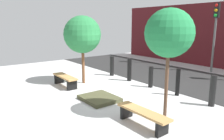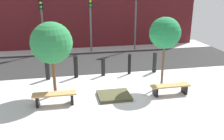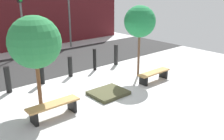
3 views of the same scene
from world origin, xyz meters
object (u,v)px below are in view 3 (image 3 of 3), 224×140
bollard_left (41,71)px  bollard_right (95,60)px  bench_left (54,107)px  bench_right (154,74)px  tree_behind_right_bench (140,22)px  bollard_far_right (116,55)px  bollard_center (70,67)px  tree_behind_left_bench (35,42)px  planter_bed (108,93)px  traffic_light_mid_west (21,10)px  bollard_far_left (8,80)px  traffic_light_mid_east (69,3)px

bollard_left → bollard_right: bollard_left is taller
bench_left → bench_right: bearing=0.5°
tree_behind_right_bench → bollard_far_right: bearing=79.0°
tree_behind_right_bench → bollard_center: tree_behind_right_bench is taller
tree_behind_left_bench → planter_bed: bearing=-17.0°
traffic_light_mid_west → tree_behind_left_bench: bearing=-108.8°
bollard_far_left → traffic_light_mid_east: (5.86, 4.98, 2.35)m
bench_left → bollard_left: (0.99, 2.85, 0.21)m
tree_behind_right_bench → bollard_far_right: 2.74m
bench_right → traffic_light_mid_east: size_ratio=0.40×
bollard_left → bollard_far_right: 4.10m
tree_behind_right_bench → tree_behind_left_bench: bearing=180.0°
tree_behind_left_bench → bollard_center: (2.36, 1.93, -1.75)m
bollard_center → traffic_light_mid_east: size_ratio=0.22×
planter_bed → tree_behind_right_bench: tree_behind_right_bench is taller
tree_behind_left_bench → traffic_light_mid_east: traffic_light_mid_east is taller
planter_bed → traffic_light_mid_west: (0.00, 7.63, 2.53)m
tree_behind_right_bench → bollard_far_right: tree_behind_right_bench is taller
tree_behind_right_bench → bollard_far_left: 5.77m
traffic_light_mid_west → planter_bed: bearing=-90.0°
tree_behind_right_bench → traffic_light_mid_east: 6.97m
bollard_far_left → bollard_right: bollard_right is taller
tree_behind_right_bench → bollard_center: (-2.36, 1.93, -1.97)m
bollard_right → bollard_center: bearing=180.0°
tree_behind_right_bench → bollard_far_left: bearing=159.2°
bench_right → tree_behind_left_bench: (-4.72, 0.92, 1.90)m
bench_left → traffic_light_mid_west: size_ratio=0.44×
tree_behind_right_bench → traffic_light_mid_west: traffic_light_mid_west is taller
bollard_right → bollard_far_left: bearing=180.0°
bench_right → bollard_left: size_ratio=1.54×
bollard_far_left → traffic_light_mid_west: traffic_light_mid_west is taller
bench_left → bollard_center: (2.36, 2.85, 0.12)m
tree_behind_right_bench → traffic_light_mid_west: 7.30m
bollard_center → traffic_light_mid_west: size_ratio=0.24×
bollard_left → planter_bed: bearing=-62.7°
bench_right → bollard_far_left: size_ratio=1.63×
planter_bed → bollard_left: 3.02m
bench_right → planter_bed: size_ratio=1.28×
bench_right → tree_behind_right_bench: size_ratio=0.54×
bench_left → bollard_left: size_ratio=1.52×
bench_left → bench_right: bench_left is taller
bench_right → traffic_light_mid_west: 8.49m
bollard_far_right → traffic_light_mid_west: size_ratio=0.28×
bollard_far_right → tree_behind_right_bench: bearing=-101.0°
planter_bed → tree_behind_right_bench: (2.36, 0.72, 2.36)m
tree_behind_left_bench → bollard_center: size_ratio=3.34×
tree_behind_right_bench → bollard_left: bearing=152.6°
bench_left → bollard_left: bearing=71.3°
planter_bed → tree_behind_left_bench: size_ratio=0.43×
tree_behind_left_bench → bollard_far_left: bearing=101.0°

